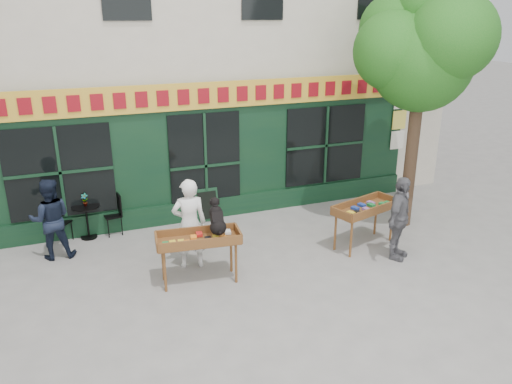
{
  "coord_description": "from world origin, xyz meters",
  "views": [
    {
      "loc": [
        -2.97,
        -8.65,
        4.75
      ],
      "look_at": [
        0.58,
        0.5,
        1.22
      ],
      "focal_mm": 35.0,
      "sensor_mm": 36.0,
      "label": 1
    }
  ],
  "objects_px": {
    "book_cart_center": "(198,241)",
    "bistro_table": "(87,215)",
    "dog": "(217,216)",
    "book_cart_right": "(365,210)",
    "man_right": "(399,219)",
    "woman": "(190,224)",
    "man_left": "(51,219)"
  },
  "relations": [
    {
      "from": "book_cart_center",
      "to": "woman",
      "type": "height_order",
      "value": "woman"
    },
    {
      "from": "man_left",
      "to": "woman",
      "type": "bearing_deg",
      "value": 153.9
    },
    {
      "from": "book_cart_right",
      "to": "bistro_table",
      "type": "xyz_separation_m",
      "value": [
        -5.52,
        2.54,
        -0.28
      ]
    },
    {
      "from": "dog",
      "to": "man_right",
      "type": "xyz_separation_m",
      "value": [
        3.66,
        -0.48,
        -0.42
      ]
    },
    {
      "from": "book_cart_right",
      "to": "man_right",
      "type": "bearing_deg",
      "value": -84.67
    },
    {
      "from": "bistro_table",
      "to": "man_left",
      "type": "distance_m",
      "value": 1.05
    },
    {
      "from": "woman",
      "to": "book_cart_center",
      "type": "bearing_deg",
      "value": 96.63
    },
    {
      "from": "book_cart_center",
      "to": "bistro_table",
      "type": "bearing_deg",
      "value": 129.97
    },
    {
      "from": "woman",
      "to": "book_cart_right",
      "type": "xyz_separation_m",
      "value": [
        3.71,
        -0.43,
        -0.09
      ]
    },
    {
      "from": "man_right",
      "to": "bistro_table",
      "type": "relative_size",
      "value": 2.28
    },
    {
      "from": "dog",
      "to": "book_cart_right",
      "type": "bearing_deg",
      "value": 11.29
    },
    {
      "from": "dog",
      "to": "man_left",
      "type": "bearing_deg",
      "value": 150.59
    },
    {
      "from": "woman",
      "to": "man_right",
      "type": "bearing_deg",
      "value": 170.26
    },
    {
      "from": "dog",
      "to": "bistro_table",
      "type": "height_order",
      "value": "dog"
    },
    {
      "from": "book_cart_center",
      "to": "man_right",
      "type": "distance_m",
      "value": 4.04
    },
    {
      "from": "dog",
      "to": "man_right",
      "type": "height_order",
      "value": "man_right"
    },
    {
      "from": "woman",
      "to": "man_right",
      "type": "height_order",
      "value": "woman"
    },
    {
      "from": "dog",
      "to": "book_cart_right",
      "type": "xyz_separation_m",
      "value": [
        3.36,
        0.27,
        -0.47
      ]
    },
    {
      "from": "dog",
      "to": "woman",
      "type": "relative_size",
      "value": 0.33
    },
    {
      "from": "man_right",
      "to": "bistro_table",
      "type": "xyz_separation_m",
      "value": [
        -5.82,
        3.29,
        -0.32
      ]
    },
    {
      "from": "woman",
      "to": "man_right",
      "type": "xyz_separation_m",
      "value": [
        4.01,
        -1.18,
        -0.04
      ]
    },
    {
      "from": "man_left",
      "to": "book_cart_right",
      "type": "bearing_deg",
      "value": 166.5
    },
    {
      "from": "dog",
      "to": "book_cart_right",
      "type": "distance_m",
      "value": 3.4
    },
    {
      "from": "book_cart_center",
      "to": "bistro_table",
      "type": "height_order",
      "value": "book_cart_center"
    },
    {
      "from": "book_cart_center",
      "to": "dog",
      "type": "xyz_separation_m",
      "value": [
        0.35,
        -0.05,
        0.47
      ]
    },
    {
      "from": "book_cart_right",
      "to": "man_right",
      "type": "distance_m",
      "value": 0.81
    },
    {
      "from": "dog",
      "to": "woman",
      "type": "xyz_separation_m",
      "value": [
        -0.35,
        0.7,
        -0.38
      ]
    },
    {
      "from": "bistro_table",
      "to": "woman",
      "type": "bearing_deg",
      "value": -49.29
    },
    {
      "from": "bistro_table",
      "to": "book_cart_right",
      "type": "bearing_deg",
      "value": -24.69
    },
    {
      "from": "dog",
      "to": "man_right",
      "type": "relative_size",
      "value": 0.35
    },
    {
      "from": "man_left",
      "to": "bistro_table",
      "type": "bearing_deg",
      "value": -131.23
    },
    {
      "from": "woman",
      "to": "book_cart_right",
      "type": "height_order",
      "value": "woman"
    }
  ]
}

